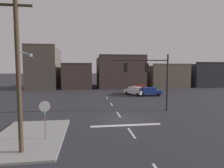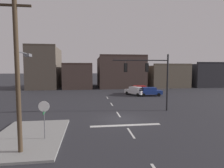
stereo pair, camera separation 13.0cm
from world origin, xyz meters
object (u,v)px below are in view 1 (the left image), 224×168
at_px(signal_mast_near_side, 152,74).
at_px(car_lot_middle, 149,91).
at_px(car_lot_farside, 135,91).
at_px(stop_sign, 45,111).
at_px(car_lot_nearside, 139,89).
at_px(utility_pole, 19,63).

height_order(signal_mast_near_side, car_lot_middle, signal_mast_near_side).
distance_m(car_lot_middle, car_lot_farside, 2.67).
bearing_deg(car_lot_farside, signal_mast_near_side, -96.48).
height_order(signal_mast_near_side, car_lot_farside, signal_mast_near_side).
xyz_separation_m(stop_sign, car_lot_middle, (14.51, 19.91, -1.29)).
relative_size(car_lot_nearside, car_lot_farside, 0.97).
bearing_deg(utility_pole, stop_sign, 62.77).
bearing_deg(car_lot_nearside, car_lot_middle, -79.47).
distance_m(stop_sign, car_lot_middle, 24.67).
xyz_separation_m(signal_mast_near_side, utility_pole, (-11.59, -9.79, 0.87)).
bearing_deg(car_lot_farside, stop_sign, -119.86).
bearing_deg(signal_mast_near_side, stop_sign, -143.26).
bearing_deg(car_lot_farside, car_lot_middle, -27.58).
xyz_separation_m(signal_mast_near_side, car_lot_nearside, (3.12, 15.97, -3.65)).
relative_size(signal_mast_near_side, car_lot_middle, 1.51).
bearing_deg(car_lot_middle, car_lot_farside, 152.42).
distance_m(signal_mast_near_side, car_lot_middle, 13.10).
height_order(stop_sign, utility_pole, utility_pole).
bearing_deg(car_lot_middle, signal_mast_near_side, -107.90).
relative_size(stop_sign, car_lot_farside, 0.60).
height_order(signal_mast_near_side, utility_pole, utility_pole).
relative_size(signal_mast_near_side, stop_sign, 2.42).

